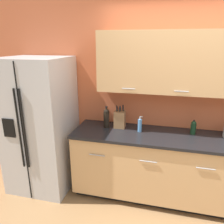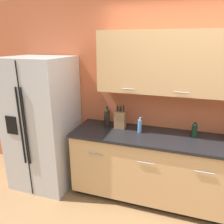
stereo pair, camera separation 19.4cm
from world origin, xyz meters
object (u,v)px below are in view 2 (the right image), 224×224
(knife_block, at_px, (120,119))
(soap_dispenser, at_px, (140,126))
(oil_bottle, at_px, (195,129))
(wine_bottle, at_px, (107,118))
(refrigerator, at_px, (43,123))

(knife_block, height_order, soap_dispenser, knife_block)
(oil_bottle, bearing_deg, wine_bottle, -177.98)
(refrigerator, relative_size, wine_bottle, 6.23)
(wine_bottle, bearing_deg, oil_bottle, 2.02)
(refrigerator, xyz_separation_m, soap_dispenser, (1.36, 0.11, 0.08))
(wine_bottle, bearing_deg, knife_block, 9.40)
(knife_block, bearing_deg, wine_bottle, -170.60)
(knife_block, bearing_deg, oil_bottle, 0.61)
(refrigerator, height_order, oil_bottle, refrigerator)
(refrigerator, bearing_deg, oil_bottle, 5.66)
(wine_bottle, height_order, oil_bottle, wine_bottle)
(refrigerator, bearing_deg, knife_block, 9.96)
(refrigerator, height_order, knife_block, refrigerator)
(refrigerator, distance_m, wine_bottle, 0.93)
(knife_block, height_order, wine_bottle, knife_block)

